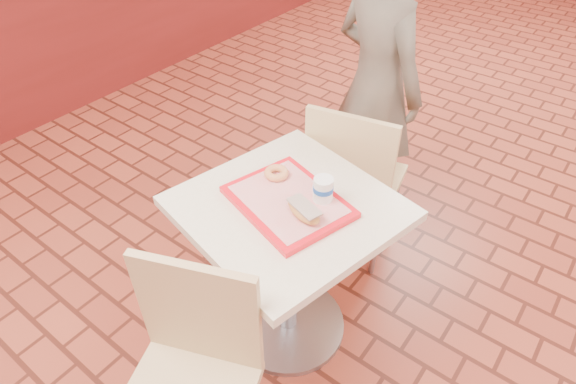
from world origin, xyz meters
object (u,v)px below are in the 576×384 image
Objects in this scene: chair_main_back at (353,176)px; ring_donut at (276,173)px; main_table at (288,251)px; paper_cup at (323,189)px; customer at (376,86)px; long_john_donut at (304,211)px; chair_main_front at (191,372)px; serving_tray at (288,202)px.

chair_main_back is 0.61m from ring_donut.
paper_cup is (0.10, 0.08, 0.33)m from main_table.
main_table is 8.04× the size of ring_donut.
customer is 9.34× the size of long_john_donut.
customer reaches higher than chair_main_front.
main_table is 0.27m from serving_tray.
customer reaches higher than ring_donut.
chair_main_front reaches higher than long_john_donut.
main_table is 1.06m from customer.
chair_main_front reaches higher than paper_cup.
paper_cup is at bearing 64.92° from chair_main_front.
chair_main_back is 0.64m from paper_cup.
chair_main_back reaches higher than serving_tray.
serving_tray is (0.00, -0.00, 0.27)m from main_table.
ring_donut reaches higher than serving_tray.
customer is at bearing 100.76° from main_table.
paper_cup is at bearing 36.94° from serving_tray.
long_john_donut is at bearing -21.42° from main_table.
chair_main_front is at bearing -83.69° from main_table.
ring_donut is at bearing 70.21° from chair_main_back.
long_john_donut is at bearing 64.68° from chair_main_front.
customer reaches higher than long_john_donut.
customer is 0.93m from ring_donut.
main_table is 0.85× the size of chair_main_back.
main_table is 4.60× the size of long_john_donut.
paper_cup reaches higher than serving_tray.
long_john_donut is at bearing 90.98° from chair_main_back.
long_john_donut is 1.79× the size of paper_cup.
serving_tray is at bearing -143.06° from paper_cup.
serving_tray is 4.60× the size of paper_cup.
main_table is at bearing -34.19° from ring_donut.
serving_tray is (-0.07, 0.61, 0.28)m from chair_main_front.
main_table is 8.21× the size of paper_cup.
ring_donut is (0.07, -0.93, 0.03)m from customer.
serving_tray is at bearing 82.62° from chair_main_back.
serving_tray is 4.51× the size of ring_donut.
customer reaches higher than chair_main_back.
customer is at bearing 76.94° from chair_main_front.
chair_main_front is 1.22m from chair_main_back.
chair_main_back is at bearing 103.40° from long_john_donut.
chair_main_back is 0.51m from customer.
paper_cup is (0.16, -0.52, 0.34)m from chair_main_back.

